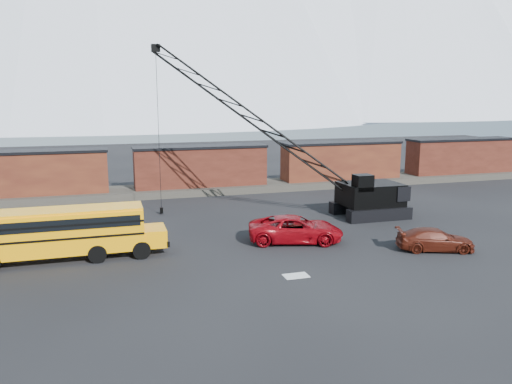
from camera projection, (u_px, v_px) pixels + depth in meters
The scene contains 11 objects.
ground at pixel (266, 255), 31.45m from camera, with size 160.00×160.00×0.00m, color black.
gravel_berm at pixel (201, 189), 52.07m from camera, with size 120.00×5.00×0.70m, color #48433B.
boxcar_west_near at pixel (33, 173), 47.09m from camera, with size 13.70×3.10×4.17m.
boxcar_mid at pixel (201, 166), 51.62m from camera, with size 13.70×3.10×4.17m.
boxcar_east_near at pixel (341, 160), 56.14m from camera, with size 13.70×3.10×4.17m.
boxcar_east_far at pixel (460, 156), 60.66m from camera, with size 13.70×3.10×4.17m.
snow_patch at pixel (296, 276), 27.83m from camera, with size 1.40×0.90×0.02m, color silver.
school_bus at pixel (64, 231), 30.25m from camera, with size 11.65×2.65×3.19m.
red_pickup at pixel (296, 229), 34.23m from camera, with size 2.98×6.47×1.80m, color maroon.
maroon_suv at pixel (435, 240), 32.36m from camera, with size 2.00×4.91×1.43m, color #4A170D.
crawler_crane at pixel (257, 121), 40.39m from camera, with size 19.88×8.16×14.15m.
Camera 1 is at (-9.25, -28.68, 9.86)m, focal length 35.00 mm.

